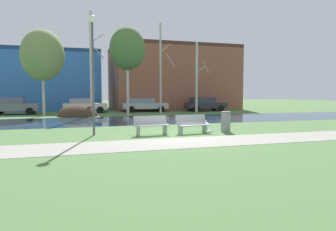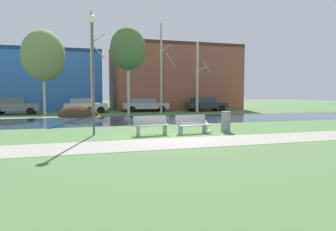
# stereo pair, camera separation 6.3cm
# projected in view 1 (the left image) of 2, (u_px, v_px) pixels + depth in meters

# --- Properties ---
(ground_plane) EXTENTS (120.00, 120.00, 0.00)m
(ground_plane) POSITION_uv_depth(u_px,v_px,m) (134.00, 119.00, 23.28)
(ground_plane) COLOR #4C703D
(paved_path_strip) EXTENTS (60.00, 2.51, 0.01)m
(paved_path_strip) POSITION_uv_depth(u_px,v_px,m) (193.00, 142.00, 12.07)
(paved_path_strip) COLOR gray
(paved_path_strip) RESTS_ON ground
(river_band) EXTENTS (80.00, 7.41, 0.01)m
(river_band) POSITION_uv_depth(u_px,v_px,m) (138.00, 120.00, 22.02)
(river_band) COLOR #2D475B
(river_band) RESTS_ON ground
(soil_mound) EXTENTS (3.25, 3.10, 1.98)m
(soil_mound) POSITION_uv_depth(u_px,v_px,m) (78.00, 116.00, 25.78)
(soil_mound) COLOR #423021
(soil_mound) RESTS_ON ground
(bench_left) EXTENTS (1.66, 0.75, 0.87)m
(bench_left) POSITION_uv_depth(u_px,v_px,m) (151.00, 125.00, 14.19)
(bench_left) COLOR #9EA0A3
(bench_left) RESTS_ON ground
(bench_right) EXTENTS (1.66, 0.75, 0.87)m
(bench_right) POSITION_uv_depth(u_px,v_px,m) (192.00, 123.00, 14.79)
(bench_right) COLOR #9EA0A3
(bench_right) RESTS_ON ground
(trash_bin) EXTENTS (0.49, 0.49, 1.00)m
(trash_bin) POSITION_uv_depth(u_px,v_px,m) (226.00, 121.00, 15.32)
(trash_bin) COLOR gray
(trash_bin) RESTS_ON ground
(seagull) EXTENTS (0.39, 0.15, 0.24)m
(seagull) POSITION_uv_depth(u_px,v_px,m) (210.00, 131.00, 14.48)
(seagull) COLOR white
(seagull) RESTS_ON ground
(streetlamp) EXTENTS (0.32, 0.32, 5.37)m
(streetlamp) POSITION_uv_depth(u_px,v_px,m) (93.00, 56.00, 13.88)
(streetlamp) COLOR #4C4C51
(streetlamp) RESTS_ON ground
(birch_far_left) EXTENTS (3.53, 3.53, 7.18)m
(birch_far_left) POSITION_uv_depth(u_px,v_px,m) (42.00, 55.00, 25.82)
(birch_far_left) COLOR #BCB7A8
(birch_far_left) RESTS_ON ground
(birch_left) EXTENTS (1.22, 2.14, 8.76)m
(birch_left) POSITION_uv_depth(u_px,v_px,m) (92.00, 63.00, 26.11)
(birch_left) COLOR beige
(birch_left) RESTS_ON ground
(birch_center_left) EXTENTS (3.07, 3.07, 7.57)m
(birch_center_left) POSITION_uv_depth(u_px,v_px,m) (127.00, 49.00, 26.68)
(birch_center_left) COLOR beige
(birch_center_left) RESTS_ON ground
(birch_center) EXTENTS (1.50, 2.36, 8.36)m
(birch_center) POSITION_uv_depth(u_px,v_px,m) (161.00, 68.00, 28.81)
(birch_center) COLOR #BCB7A8
(birch_center) RESTS_ON ground
(birch_center_right) EXTENTS (1.43, 2.15, 6.86)m
(birch_center_right) POSITION_uv_depth(u_px,v_px,m) (197.00, 77.00, 30.32)
(birch_center_right) COLOR #BCB7A8
(birch_center_right) RESTS_ON ground
(parked_van_nearest_grey) EXTENTS (4.14, 2.12, 1.54)m
(parked_van_nearest_grey) POSITION_uv_depth(u_px,v_px,m) (14.00, 106.00, 27.84)
(parked_van_nearest_grey) COLOR slate
(parked_van_nearest_grey) RESTS_ON ground
(parked_sedan_second_white) EXTENTS (4.15, 2.18, 1.41)m
(parked_sedan_second_white) POSITION_uv_depth(u_px,v_px,m) (84.00, 105.00, 30.20)
(parked_sedan_second_white) COLOR silver
(parked_sedan_second_white) RESTS_ON ground
(parked_hatch_third_silver) EXTENTS (4.68, 2.18, 1.41)m
(parked_hatch_third_silver) POSITION_uv_depth(u_px,v_px,m) (144.00, 104.00, 31.90)
(parked_hatch_third_silver) COLOR #B2B5BC
(parked_hatch_third_silver) RESTS_ON ground
(parked_wagon_fourth_dark) EXTENTS (4.29, 2.11, 1.46)m
(parked_wagon_fourth_dark) POSITION_uv_depth(u_px,v_px,m) (205.00, 104.00, 33.00)
(parked_wagon_fourth_dark) COLOR #282B30
(parked_wagon_fourth_dark) RESTS_ON ground
(building_blue_store) EXTENTS (13.29, 7.17, 6.69)m
(building_blue_store) POSITION_uv_depth(u_px,v_px,m) (39.00, 80.00, 35.16)
(building_blue_store) COLOR #3870C6
(building_blue_store) RESTS_ON ground
(building_brick_low) EXTENTS (14.45, 9.60, 7.54)m
(building_brick_low) POSITION_uv_depth(u_px,v_px,m) (172.00, 78.00, 38.42)
(building_brick_low) COLOR brown
(building_brick_low) RESTS_ON ground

